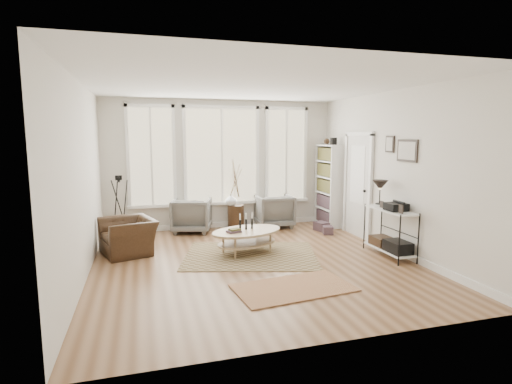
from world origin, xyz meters
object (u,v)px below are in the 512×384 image
object	(u,v)px
armchair_left	(192,215)
side_table	(236,197)
coffee_table	(246,235)
bookcase	(329,185)
low_shelf	(390,227)
armchair_right	(274,211)
accent_chair	(128,236)

from	to	relation	value
armchair_left	side_table	size ratio (longest dim) A/B	0.54
coffee_table	armchair_left	size ratio (longest dim) A/B	1.84
bookcase	low_shelf	xyz separation A→B (m)	(-0.06, -2.52, -0.44)
low_shelf	coffee_table	size ratio (longest dim) A/B	0.86
low_shelf	armchair_right	bearing A→B (deg)	114.41
bookcase	side_table	distance (m)	2.20
armchair_right	accent_chair	distance (m)	3.44
low_shelf	armchair_left	world-z (taller)	low_shelf
low_shelf	armchair_right	size ratio (longest dim) A/B	1.57
side_table	accent_chair	xyz separation A→B (m)	(-2.29, -1.33, -0.42)
coffee_table	accent_chair	bearing A→B (deg)	164.49
coffee_table	armchair_left	bearing A→B (deg)	111.51
coffee_table	side_table	xyz separation A→B (m)	(0.25, 1.90, 0.41)
accent_chair	coffee_table	bearing A→B (deg)	56.93
armchair_left	bookcase	bearing A→B (deg)	-167.81
armchair_left	low_shelf	bearing A→B (deg)	154.89
armchair_right	accent_chair	size ratio (longest dim) A/B	0.86
armchair_right	low_shelf	bearing A→B (deg)	115.94
armchair_left	side_table	world-z (taller)	side_table
bookcase	armchair_right	bearing A→B (deg)	171.48
low_shelf	accent_chair	xyz separation A→B (m)	(-4.41, 1.42, -0.20)
armchair_right	armchair_left	bearing A→B (deg)	0.56
armchair_left	side_table	xyz separation A→B (m)	(0.99, 0.00, 0.36)
coffee_table	armchair_right	world-z (taller)	armchair_right
low_shelf	coffee_table	bearing A→B (deg)	160.31
bookcase	armchair_right	distance (m)	1.42
bookcase	accent_chair	distance (m)	4.65
bookcase	armchair_right	xyz separation A→B (m)	(-1.29, 0.19, -0.58)
side_table	accent_chair	bearing A→B (deg)	-149.85
side_table	armchair_left	bearing A→B (deg)	-180.00
armchair_left	armchair_right	size ratio (longest dim) A/B	0.99
bookcase	armchair_left	size ratio (longest dim) A/B	2.49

